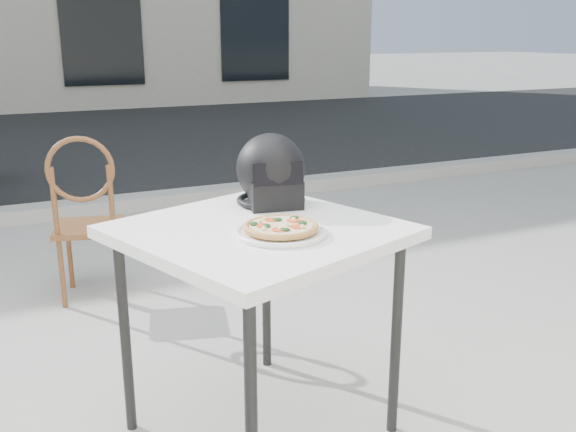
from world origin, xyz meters
name	(u,v)px	position (x,y,z in m)	size (l,w,h in m)	color
ground	(146,381)	(0.00, 0.00, 0.00)	(80.00, 80.00, 0.00)	#A19F99
street_asphalt	(34,145)	(0.00, 7.00, 0.00)	(30.00, 8.00, 0.00)	black
curb	(67,210)	(0.00, 3.00, 0.06)	(30.00, 0.25, 0.12)	#9B9791
cafe_table_main	(259,246)	(0.34, -0.56, 0.77)	(1.14, 1.14, 0.85)	white
plate	(281,232)	(0.37, -0.69, 0.86)	(0.43, 0.43, 0.02)	white
pizza	(281,226)	(0.37, -0.69, 0.88)	(0.30, 0.30, 0.03)	#C28847
helmet	(271,173)	(0.51, -0.29, 0.98)	(0.33, 0.34, 0.29)	black
cafe_chair_main	(86,210)	(-0.07, 1.05, 0.55)	(0.46, 0.46, 0.99)	brown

